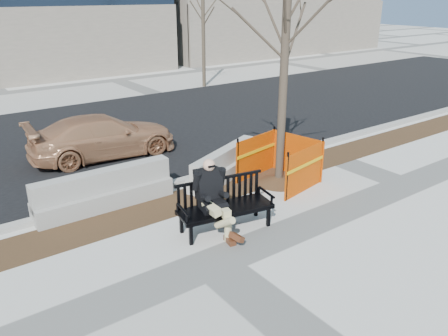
% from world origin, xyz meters
% --- Properties ---
extents(ground, '(120.00, 120.00, 0.00)m').
position_xyz_m(ground, '(0.00, 0.00, 0.00)').
color(ground, beige).
rests_on(ground, ground).
extents(mulch_strip, '(40.00, 1.20, 0.02)m').
position_xyz_m(mulch_strip, '(0.00, 2.60, 0.00)').
color(mulch_strip, '#47301C').
rests_on(mulch_strip, ground).
extents(asphalt_street, '(60.00, 10.40, 0.01)m').
position_xyz_m(asphalt_street, '(0.00, 8.80, 0.00)').
color(asphalt_street, black).
rests_on(asphalt_street, ground).
extents(curb, '(60.00, 0.25, 0.12)m').
position_xyz_m(curb, '(0.00, 3.55, 0.06)').
color(curb, '#9E9B93').
rests_on(curb, ground).
extents(bench, '(2.15, 1.09, 1.09)m').
position_xyz_m(bench, '(0.95, 0.89, 0.00)').
color(bench, black).
rests_on(bench, ground).
extents(seated_man, '(0.88, 1.24, 1.60)m').
position_xyz_m(seated_man, '(0.68, 0.99, 0.00)').
color(seated_man, black).
rests_on(seated_man, ground).
extents(tree_fence, '(2.92, 2.92, 6.21)m').
position_xyz_m(tree_fence, '(3.57, 2.07, 0.00)').
color(tree_fence, '#E54800').
rests_on(tree_fence, ground).
extents(sedan, '(4.51, 2.09, 1.27)m').
position_xyz_m(sedan, '(0.67, 6.76, 0.00)').
color(sedan, '#B27A53').
rests_on(sedan, ground).
extents(jersey_barrier_left, '(3.25, 0.67, 0.93)m').
position_xyz_m(jersey_barrier_left, '(-0.69, 3.40, 0.00)').
color(jersey_barrier_left, gray).
rests_on(jersey_barrier_left, ground).
extents(jersey_barrier_right, '(2.85, 1.68, 0.82)m').
position_xyz_m(jersey_barrier_right, '(2.60, 3.20, 0.00)').
color(jersey_barrier_right, '#A3A098').
rests_on(jersey_barrier_right, ground).
extents(far_tree_right, '(2.68, 2.68, 5.56)m').
position_xyz_m(far_tree_right, '(9.26, 14.13, 0.00)').
color(far_tree_right, '#4F4232').
rests_on(far_tree_right, ground).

